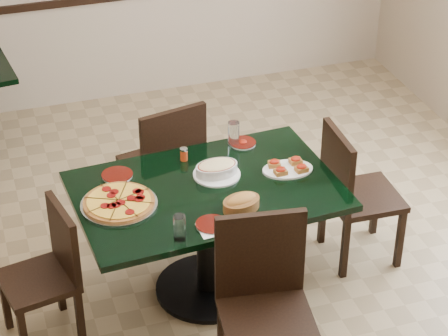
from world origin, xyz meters
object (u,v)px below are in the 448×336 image
object	(u,v)px
bruschetta_platter	(288,167)
chair_right	(352,189)
main_table	(207,214)
lasagna_casserole	(217,169)
bread_basket	(241,203)
chair_near	(264,297)
pepperoni_pizza	(119,202)
chair_far	(167,161)
chair_left	(50,268)

from	to	relation	value
bruschetta_platter	chair_right	bearing A→B (deg)	7.86
main_table	lasagna_casserole	xyz separation A→B (m)	(0.10, 0.11, 0.23)
main_table	bruschetta_platter	size ratio (longest dim) A/B	4.82
chair_right	bread_basket	xyz separation A→B (m)	(-0.83, -0.30, 0.27)
chair_near	pepperoni_pizza	xyz separation A→B (m)	(-0.58, 0.77, 0.20)
chair_far	chair_near	bearing A→B (deg)	82.71
chair_left	pepperoni_pizza	size ratio (longest dim) A/B	1.93
chair_right	main_table	bearing A→B (deg)	94.76
chair_right	chair_left	xyz separation A→B (m)	(-1.88, -0.12, -0.06)
bruschetta_platter	chair_far	bearing A→B (deg)	136.68
bread_basket	bruschetta_platter	distance (m)	0.48
main_table	bread_basket	xyz separation A→B (m)	(0.12, -0.25, 0.22)
pepperoni_pizza	bruschetta_platter	xyz separation A→B (m)	(1.02, 0.04, 0.01)
chair_left	bread_basket	distance (m)	1.12
main_table	chair_far	size ratio (longest dim) A/B	1.62
main_table	chair_far	world-z (taller)	chair_far
chair_far	lasagna_casserole	bearing A→B (deg)	93.09
chair_right	bruschetta_platter	size ratio (longest dim) A/B	2.88
chair_left	lasagna_casserole	bearing A→B (deg)	89.21
bruschetta_platter	lasagna_casserole	bearing A→B (deg)	174.72
main_table	bruschetta_platter	bearing A→B (deg)	-0.02
lasagna_casserole	main_table	bearing A→B (deg)	-134.48
chair_far	chair_left	bearing A→B (deg)	29.07
bruschetta_platter	bread_basket	bearing A→B (deg)	-137.77
chair_far	lasagna_casserole	distance (m)	0.65
chair_left	bruschetta_platter	distance (m)	1.48
chair_near	chair_left	world-z (taller)	chair_near
main_table	chair_left	xyz separation A→B (m)	(-0.93, -0.08, -0.11)
bread_basket	chair_near	bearing A→B (deg)	-111.09
chair_right	lasagna_casserole	world-z (taller)	chair_right
pepperoni_pizza	chair_far	bearing A→B (deg)	57.30
lasagna_casserole	bread_basket	world-z (taller)	bread_basket
chair_far	chair_right	xyz separation A→B (m)	(1.01, -0.64, -0.02)
pepperoni_pizza	bruschetta_platter	size ratio (longest dim) A/B	1.33
chair_far	pepperoni_pizza	world-z (taller)	chair_far
bread_basket	main_table	bearing A→B (deg)	100.52
main_table	lasagna_casserole	bearing A→B (deg)	45.66
main_table	pepperoni_pizza	distance (m)	0.55
bread_basket	pepperoni_pizza	bearing A→B (deg)	143.91
chair_right	pepperoni_pizza	bearing A→B (deg)	94.19
chair_right	lasagna_casserole	distance (m)	0.90
main_table	lasagna_casserole	size ratio (longest dim) A/B	5.58
chair_left	bruschetta_platter	bearing A→B (deg)	83.13
chair_far	chair_right	distance (m)	1.20
chair_far	bread_basket	world-z (taller)	chair_far
pepperoni_pizza	bread_basket	distance (m)	0.68
chair_far	bread_basket	xyz separation A→B (m)	(0.18, -0.94, 0.25)
chair_far	bread_basket	size ratio (longest dim) A/B	3.82
pepperoni_pizza	lasagna_casserole	distance (m)	0.62
chair_left	pepperoni_pizza	xyz separation A→B (m)	(0.42, 0.06, 0.31)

